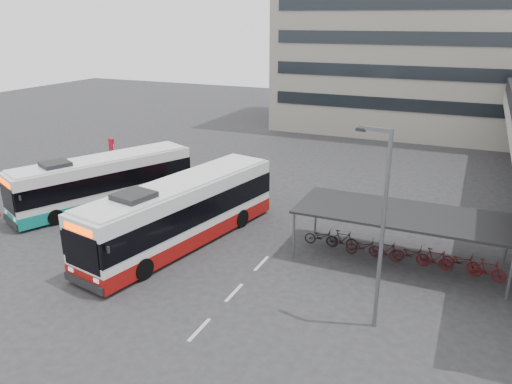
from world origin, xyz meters
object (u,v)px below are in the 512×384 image
at_px(pedestrian, 186,198).
at_px(lamp_post, 381,220).
at_px(bus_main, 182,213).
at_px(bus_teal, 104,182).

height_order(pedestrian, lamp_post, lamp_post).
bearing_deg(bus_main, pedestrian, 130.41).
distance_m(bus_teal, pedestrian, 5.44).
height_order(bus_main, lamp_post, lamp_post).
bearing_deg(lamp_post, bus_main, 173.16).
bearing_deg(pedestrian, lamp_post, -115.80).
xyz_separation_m(bus_teal, lamp_post, (18.26, -6.34, 2.87)).
height_order(bus_teal, pedestrian, bus_teal).
xyz_separation_m(pedestrian, lamp_post, (13.03, -7.60, 3.62)).
bearing_deg(bus_teal, pedestrian, 38.13).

